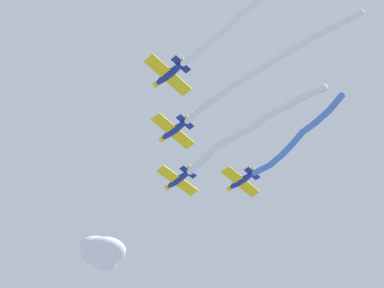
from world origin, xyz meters
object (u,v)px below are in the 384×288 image
(airplane_slot, at_px, (168,75))
(airplane_lead, at_px, (178,180))
(airplane_right_wing, at_px, (241,181))
(airplane_left_wing, at_px, (174,131))

(airplane_slot, bearing_deg, airplane_lead, -50.42)
(airplane_lead, bearing_deg, airplane_right_wing, -132.02)
(airplane_lead, height_order, airplane_left_wing, same)
(airplane_right_wing, height_order, airplane_slot, airplane_right_wing)
(airplane_lead, relative_size, airplane_slot, 0.98)
(airplane_left_wing, xyz_separation_m, airplane_right_wing, (-9.65, 9.13, 0.30))
(airplane_left_wing, xyz_separation_m, airplane_slot, (8.93, -0.22, -0.30))
(airplane_right_wing, bearing_deg, airplane_left_wing, 87.93)
(airplane_lead, height_order, airplane_slot, airplane_lead)
(airplane_right_wing, bearing_deg, airplane_lead, 45.92)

